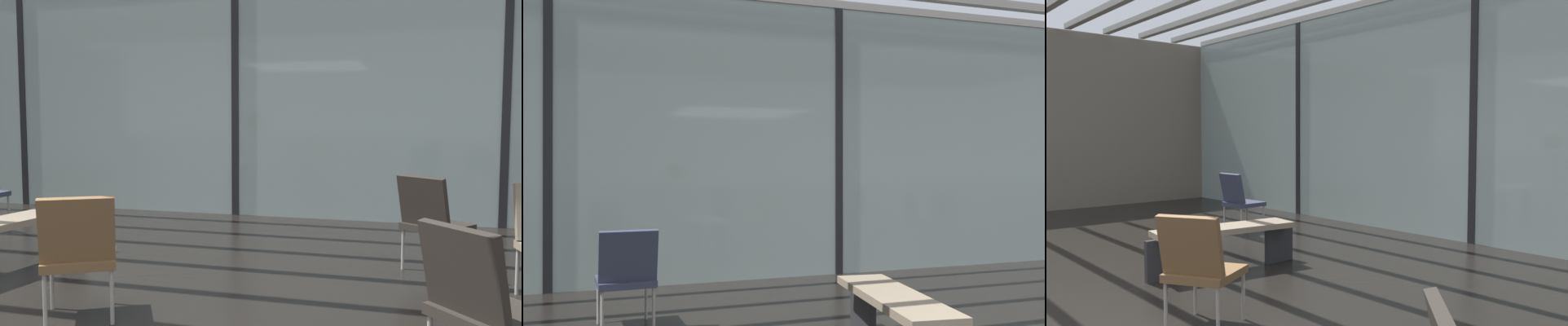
{
  "view_description": "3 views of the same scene",
  "coord_description": "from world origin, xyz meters",
  "views": [
    {
      "loc": [
        2.53,
        -2.35,
        1.38
      ],
      "look_at": [
        1.11,
        2.58,
        0.96
      ],
      "focal_mm": 39.0,
      "sensor_mm": 36.0,
      "label": 1
    },
    {
      "loc": [
        -3.22,
        -1.83,
        1.41
      ],
      "look_at": [
        0.13,
        7.66,
        1.44
      ],
      "focal_mm": 40.88,
      "sensor_mm": 36.0,
      "label": 2
    },
    {
      "loc": [
        3.65,
        -1.01,
        1.43
      ],
      "look_at": [
        -1.9,
        3.95,
        1.03
      ],
      "focal_mm": 35.99,
      "sensor_mm": 36.0,
      "label": 3
    }
  ],
  "objects": [
    {
      "name": "glass_curtain_wall",
      "position": [
        0.0,
        5.2,
        1.72
      ],
      "size": [
        14.0,
        0.08,
        3.44
      ],
      "primitive_type": "cube",
      "color": "#A3B7B2",
      "rests_on": "ground"
    },
    {
      "name": "parked_airplane",
      "position": [
        -0.68,
        11.7,
        1.85
      ],
      "size": [
        12.28,
        3.7,
        3.7
      ],
      "color": "#B2BCD6",
      "rests_on": "ground"
    },
    {
      "name": "waiting_bench",
      "position": [
        -1.02,
        1.98,
        0.36
      ],
      "size": [
        0.58,
        1.69,
        0.47
      ],
      "rotation": [
        0.0,
        0.0,
        1.45
      ],
      "color": "#7F705B",
      "rests_on": "ground"
    },
    {
      "name": "lounge_chair_5",
      "position": [
        2.82,
        0.54,
        0.49
      ],
      "size": [
        0.71,
        0.71,
        0.87
      ],
      "rotation": [
        0.0,
        0.0,
        2.31
      ],
      "color": "#28231E",
      "rests_on": "ground"
    },
    {
      "name": "window_mullion_1",
      "position": [
        0.0,
        5.2,
        1.72
      ],
      "size": [
        0.1,
        0.12,
        3.44
      ],
      "primitive_type": "cube",
      "color": "black",
      "rests_on": "ground"
    },
    {
      "name": "lounge_chair_1",
      "position": [
        2.62,
        2.82,
        0.49
      ],
      "size": [
        0.7,
        0.71,
        0.87
      ],
      "rotation": [
        0.0,
        0.0,
        2.5
      ],
      "color": "#28231E",
      "rests_on": "ground"
    },
    {
      "name": "lounge_chair_0",
      "position": [
        0.32,
        0.91,
        0.49
      ],
      "size": [
        0.68,
        0.7,
        0.87
      ],
      "rotation": [
        0.0,
        0.0,
        3.67
      ],
      "color": "brown",
      "rests_on": "ground"
    },
    {
      "name": "window_mullion_0",
      "position": [
        -3.5,
        5.2,
        1.72
      ],
      "size": [
        0.1,
        0.12,
        3.44
      ],
      "primitive_type": "cube",
      "color": "black",
      "rests_on": "ground"
    },
    {
      "name": "window_mullion_2",
      "position": [
        3.5,
        5.2,
        1.72
      ],
      "size": [
        0.1,
        0.12,
        3.44
      ],
      "primitive_type": "cube",
      "color": "black",
      "rests_on": "ground"
    }
  ]
}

